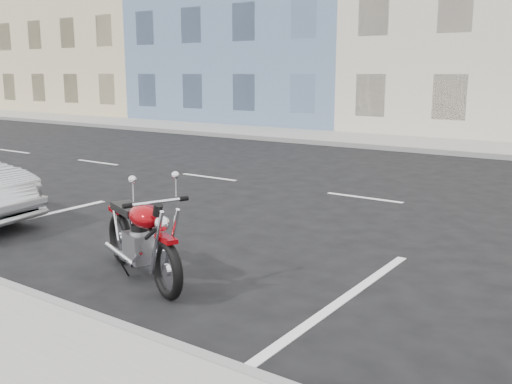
% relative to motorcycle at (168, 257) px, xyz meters
% --- Properties ---
extents(ground, '(120.00, 120.00, 0.00)m').
position_rel_motorcycle_xyz_m(ground, '(1.56, 6.04, -0.49)').
color(ground, black).
rests_on(ground, ground).
extents(sidewalk_far, '(80.00, 3.40, 0.15)m').
position_rel_motorcycle_xyz_m(sidewalk_far, '(-3.44, 14.74, -0.41)').
color(sidewalk_far, gray).
rests_on(sidewalk_far, ground).
extents(curb_far, '(80.00, 0.12, 0.16)m').
position_rel_motorcycle_xyz_m(curb_far, '(-3.44, 13.04, -0.41)').
color(curb_far, gray).
rests_on(curb_far, ground).
extents(bldg_far_west, '(12.00, 12.00, 12.00)m').
position_rel_motorcycle_xyz_m(bldg_far_west, '(-24.44, 22.34, 5.51)').
color(bldg_far_west, '#CBBA8F').
rests_on(bldg_far_west, ground).
extents(motorcycle, '(2.01, 1.01, 1.06)m').
position_rel_motorcycle_xyz_m(motorcycle, '(0.00, 0.00, 0.00)').
color(motorcycle, black).
rests_on(motorcycle, ground).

